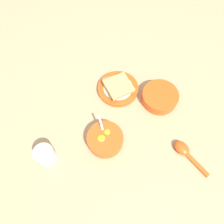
# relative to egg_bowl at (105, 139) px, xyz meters

# --- Properties ---
(ground_plane) EXTENTS (3.00, 3.00, 0.00)m
(ground_plane) POSITION_rel_egg_bowl_xyz_m (-0.08, 0.08, -0.02)
(ground_plane) COLOR tan
(egg_bowl) EXTENTS (0.14, 0.14, 0.07)m
(egg_bowl) POSITION_rel_egg_bowl_xyz_m (0.00, 0.00, 0.00)
(egg_bowl) COLOR #DB5119
(egg_bowl) RESTS_ON ground_plane
(toast_plate) EXTENTS (0.17, 0.17, 0.02)m
(toast_plate) POSITION_rel_egg_bowl_xyz_m (-0.23, -0.06, -0.02)
(toast_plate) COLOR #DB5119
(toast_plate) RESTS_ON ground_plane
(toast_sandwich) EXTENTS (0.15, 0.15, 0.03)m
(toast_sandwich) POSITION_rel_egg_bowl_xyz_m (-0.23, -0.06, 0.01)
(toast_sandwich) COLOR tan
(toast_sandwich) RESTS_ON toast_plate
(soup_spoon) EXTENTS (0.09, 0.16, 0.03)m
(soup_spoon) POSITION_rel_egg_bowl_xyz_m (-0.09, 0.28, -0.01)
(soup_spoon) COLOR #DB5119
(soup_spoon) RESTS_ON ground_plane
(congee_bowl) EXTENTS (0.15, 0.15, 0.04)m
(congee_bowl) POSITION_rel_egg_bowl_xyz_m (-0.26, 0.12, 0.00)
(congee_bowl) COLOR #DB5119
(congee_bowl) RESTS_ON ground_plane
(drinking_cup) EXTENTS (0.07, 0.07, 0.07)m
(drinking_cup) POSITION_rel_egg_bowl_xyz_m (0.15, -0.16, 0.01)
(drinking_cup) COLOR silver
(drinking_cup) RESTS_ON ground_plane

